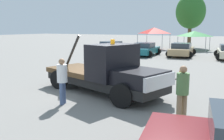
{
  "coord_description": "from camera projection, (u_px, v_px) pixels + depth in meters",
  "views": [
    {
      "loc": [
        5.61,
        -9.18,
        2.84
      ],
      "look_at": [
        0.5,
        0.0,
        1.05
      ],
      "focal_mm": 40.0,
      "sensor_mm": 36.0,
      "label": 1
    }
  ],
  "objects": [
    {
      "name": "person_at_hood",
      "position": [
        62.0,
        78.0,
        9.24
      ],
      "size": [
        0.38,
        0.38,
        1.72
      ],
      "rotation": [
        0.0,
        0.0,
        0.34
      ],
      "color": "#475B84",
      "rests_on": "ground"
    },
    {
      "name": "canopy_tent_green",
      "position": [
        195.0,
        34.0,
        30.97
      ],
      "size": [
        3.33,
        3.33,
        2.43
      ],
      "color": "#9E9EA3",
      "rests_on": "ground"
    },
    {
      "name": "parked_car_tan",
      "position": [
        182.0,
        50.0,
        24.79
      ],
      "size": [
        2.81,
        4.82,
        1.34
      ],
      "rotation": [
        0.0,
        0.0,
        1.67
      ],
      "color": "tan",
      "rests_on": "ground"
    },
    {
      "name": "tree_left",
      "position": [
        191.0,
        12.0,
        36.42
      ],
      "size": [
        4.26,
        4.26,
        7.61
      ],
      "color": "brown",
      "rests_on": "ground"
    },
    {
      "name": "parked_car_teal",
      "position": [
        145.0,
        49.0,
        25.41
      ],
      "size": [
        2.59,
        4.49,
        1.34
      ],
      "rotation": [
        0.0,
        0.0,
        1.62
      ],
      "color": "#196670",
      "rests_on": "ground"
    },
    {
      "name": "canopy_tent_red",
      "position": [
        154.0,
        31.0,
        32.89
      ],
      "size": [
        3.4,
        3.4,
        2.85
      ],
      "color": "#9E9EA3",
      "rests_on": "ground"
    },
    {
      "name": "person_near_truck",
      "position": [
        182.0,
        89.0,
        7.58
      ],
      "size": [
        0.38,
        0.38,
        1.72
      ],
      "rotation": [
        0.0,
        0.0,
        5.68
      ],
      "color": "#847051",
      "rests_on": "ground"
    },
    {
      "name": "ground_plane",
      "position": [
        102.0,
        92.0,
        11.08
      ],
      "size": [
        160.0,
        160.0,
        0.0
      ],
      "primitive_type": "plane",
      "color": "gray"
    },
    {
      "name": "traffic_cone",
      "position": [
        180.0,
        75.0,
        13.82
      ],
      "size": [
        0.4,
        0.4,
        0.55
      ],
      "color": "black",
      "rests_on": "ground"
    },
    {
      "name": "tow_truck",
      "position": [
        108.0,
        73.0,
        10.66
      ],
      "size": [
        6.34,
        3.47,
        2.51
      ],
      "rotation": [
        0.0,
        0.0,
        -0.27
      ],
      "color": "black",
      "rests_on": "ground"
    },
    {
      "name": "parked_car_skyblue",
      "position": [
        112.0,
        48.0,
        27.68
      ],
      "size": [
        2.88,
        4.8,
        1.34
      ],
      "rotation": [
        0.0,
        0.0,
        1.45
      ],
      "color": "#669ED1",
      "rests_on": "ground"
    }
  ]
}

